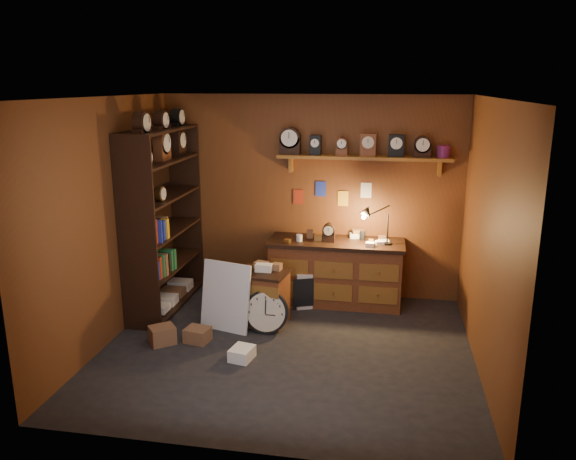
# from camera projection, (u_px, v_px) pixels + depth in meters

# --- Properties ---
(floor) EXTENTS (4.00, 4.00, 0.00)m
(floor) POSITION_uv_depth(u_px,v_px,m) (287.00, 350.00, 6.16)
(floor) COLOR black
(floor) RESTS_ON ground
(room_shell) EXTENTS (4.02, 3.62, 2.71)m
(room_shell) POSITION_uv_depth(u_px,v_px,m) (293.00, 194.00, 5.82)
(room_shell) COLOR brown
(room_shell) RESTS_ON ground
(shelving_unit) EXTENTS (0.47, 1.60, 2.58)m
(shelving_unit) POSITION_uv_depth(u_px,v_px,m) (161.00, 212.00, 7.08)
(shelving_unit) COLOR black
(shelving_unit) RESTS_ON ground
(workbench) EXTENTS (1.76, 0.66, 1.36)m
(workbench) POSITION_uv_depth(u_px,v_px,m) (336.00, 268.00, 7.38)
(workbench) COLOR brown
(workbench) RESTS_ON ground
(low_cabinet) EXTENTS (0.64, 0.57, 0.75)m
(low_cabinet) POSITION_uv_depth(u_px,v_px,m) (263.00, 295.00, 6.76)
(low_cabinet) COLOR brown
(low_cabinet) RESTS_ON ground
(big_round_clock) EXTENTS (0.52, 0.17, 0.52)m
(big_round_clock) POSITION_uv_depth(u_px,v_px,m) (266.00, 312.00, 6.53)
(big_round_clock) COLOR black
(big_round_clock) RESTS_ON ground
(white_panel) EXTENTS (0.65, 0.33, 0.83)m
(white_panel) POSITION_uv_depth(u_px,v_px,m) (226.00, 328.00, 6.69)
(white_panel) COLOR silver
(white_panel) RESTS_ON ground
(mini_fridge) EXTENTS (0.59, 0.61, 0.47)m
(mini_fridge) POSITION_uv_depth(u_px,v_px,m) (311.00, 286.00, 7.41)
(mini_fridge) COLOR silver
(mini_fridge) RESTS_ON ground
(floor_box_a) EXTENTS (0.30, 0.27, 0.16)m
(floor_box_a) POSITION_uv_depth(u_px,v_px,m) (198.00, 335.00, 6.34)
(floor_box_a) COLOR brown
(floor_box_a) RESTS_ON ground
(floor_box_b) EXTENTS (0.27, 0.30, 0.13)m
(floor_box_b) POSITION_uv_depth(u_px,v_px,m) (242.00, 354.00, 5.93)
(floor_box_b) COLOR white
(floor_box_b) RESTS_ON ground
(floor_box_c) EXTENTS (0.35, 0.34, 0.20)m
(floor_box_c) POSITION_uv_depth(u_px,v_px,m) (162.00, 335.00, 6.29)
(floor_box_c) COLOR brown
(floor_box_c) RESTS_ON ground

